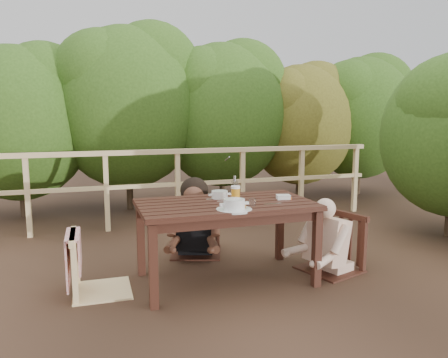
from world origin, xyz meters
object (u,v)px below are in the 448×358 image
object	(u,v)px
chair_left	(100,235)
bread_roll	(239,206)
soup_near	(234,205)
tumbler	(252,203)
beer_glass	(236,195)
soup_far	(220,195)
woman	(195,194)
table	(226,242)
chair_right	(331,218)
diner_right	(334,210)
bottle	(235,189)
chair_far	(196,206)
butter_tub	(283,198)

from	to	relation	value
chair_left	bread_roll	bearing A→B (deg)	-107.42
soup_near	tumbler	xyz separation A→B (m)	(0.18, 0.06, -0.01)
chair_left	beer_glass	size ratio (longest dim) A/B	6.33
soup_far	beer_glass	bearing A→B (deg)	-67.05
woman	table	bearing A→B (deg)	112.51
chair_right	beer_glass	bearing A→B (deg)	-111.07
diner_right	bottle	bearing A→B (deg)	65.17
chair_far	soup_far	bearing A→B (deg)	-65.99
bread_roll	beer_glass	xyz separation A→B (m)	(0.06, 0.26, 0.04)
soup_far	beer_glass	world-z (taller)	beer_glass
diner_right	chair_far	bearing A→B (deg)	34.00
diner_right	soup_far	distance (m)	1.08
diner_right	tumbler	bearing A→B (deg)	81.77
soup_near	bread_roll	distance (m)	0.05
chair_left	woman	distance (m)	1.24
diner_right	beer_glass	world-z (taller)	diner_right
tumbler	chair_left	bearing A→B (deg)	165.97
bread_roll	tumbler	world-z (taller)	tumbler
table	bread_roll	bearing A→B (deg)	-84.95
soup_near	beer_glass	distance (m)	0.29
table	bottle	xyz separation A→B (m)	(0.10, 0.05, 0.46)
bread_roll	chair_right	bearing A→B (deg)	11.75
chair_far	diner_right	world-z (taller)	diner_right
chair_right	tumbler	xyz separation A→B (m)	(-0.85, -0.15, 0.23)
chair_right	diner_right	xyz separation A→B (m)	(0.03, 0.00, 0.07)
beer_glass	soup_near	bearing A→B (deg)	-111.66
table	soup_near	xyz separation A→B (m)	(-0.02, -0.28, 0.39)
bottle	tumbler	xyz separation A→B (m)	(0.06, -0.26, -0.08)
chair_left	diner_right	bearing A→B (deg)	-93.25
soup_near	bread_roll	world-z (taller)	soup_near
soup_near	bottle	bearing A→B (deg)	70.05
chair_left	chair_far	xyz separation A→B (m)	(0.99, 0.71, 0.02)
chair_left	soup_far	world-z (taller)	chair_left
chair_right	beer_glass	distance (m)	0.96
diner_right	soup_near	size ratio (longest dim) A/B	4.00
chair_far	woman	distance (m)	0.12
bread_roll	beer_glass	world-z (taller)	beer_glass
woman	tumbler	bearing A→B (deg)	120.09
beer_glass	butter_tub	bearing A→B (deg)	-1.71
soup_near	bottle	world-z (taller)	bottle
chair_right	soup_near	bearing A→B (deg)	-96.15
soup_near	butter_tub	size ratio (longest dim) A/B	2.37
chair_far	chair_right	size ratio (longest dim) A/B	1.01
bottle	butter_tub	xyz separation A→B (m)	(0.43, -0.08, -0.09)
tumbler	beer_glass	bearing A→B (deg)	110.09
chair_left	bread_roll	size ratio (longest dim) A/B	8.47
woman	tumbler	xyz separation A→B (m)	(0.22, -1.03, 0.10)
soup_near	soup_far	world-z (taller)	soup_near
table	chair_far	world-z (taller)	chair_far
diner_right	bread_roll	bearing A→B (deg)	83.48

